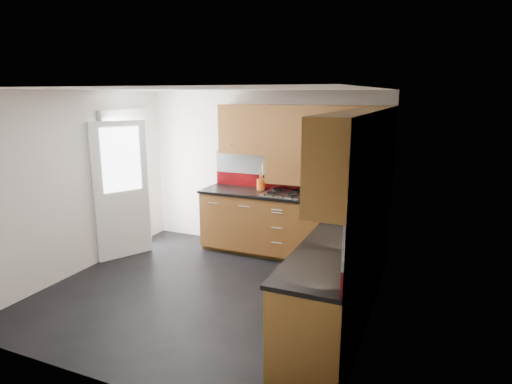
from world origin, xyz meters
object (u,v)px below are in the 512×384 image
at_px(utensil_pot, 261,183).
at_px(gas_hob, 284,193).
at_px(toaster, 327,190).
at_px(food_processor, 358,210).

bearing_deg(utensil_pot, gas_hob, -21.92).
bearing_deg(toaster, gas_hob, -165.71).
bearing_deg(toaster, food_processor, -59.47).
bearing_deg(gas_hob, toaster, 14.29).
bearing_deg(utensil_pot, toaster, -1.14).
bearing_deg(food_processor, toaster, 120.53).
bearing_deg(toaster, utensil_pot, 178.86).
xyz_separation_m(toaster, food_processor, (0.62, -1.04, 0.03)).
relative_size(gas_hob, food_processor, 2.22).
height_order(utensil_pot, toaster, utensil_pot).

